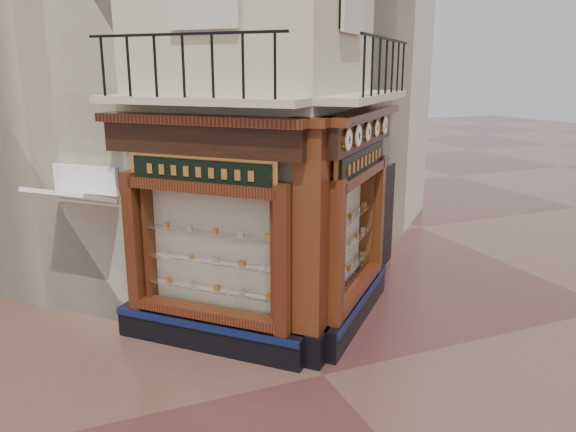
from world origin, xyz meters
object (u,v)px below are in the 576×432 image
clock_b (357,136)px  corner_pilaster (311,248)px  clock_c (367,132)px  signboard_right (362,160)px  awning (82,329)px  clock_d (376,128)px  signboard_left (201,171)px  clock_e (384,125)px  clock_a (347,140)px

clock_b → corner_pilaster: bearing=156.4°
clock_c → signboard_right: clock_c is taller
signboard_right → awning: bearing=115.9°
clock_c → awning: 6.34m
clock_d → signboard_right: clock_d is taller
signboard_left → corner_pilaster: bearing=-169.8°
clock_c → signboard_right: 0.55m
clock_e → signboard_left: bearing=146.0°
corner_pilaster → clock_e: size_ratio=10.64×
clock_b → clock_d: clock_b is taller
signboard_left → signboard_right: bearing=-135.0°
clock_e → awning: size_ratio=0.27×
clock_c → clock_e: 1.30m
signboard_left → signboard_right: size_ratio=0.89×
clock_c → clock_a: bearing=-180.0°
awning → signboard_right: 6.02m
clock_c → clock_e: size_ratio=0.89×
clock_a → clock_b: bearing=-0.0°
signboard_left → awning: bearing=4.1°
clock_b → awning: (-4.40, 2.31, -3.62)m
clock_a → clock_b: 0.57m
clock_e → clock_c: bearing=-180.0°
clock_c → signboard_left: size_ratio=0.17×
clock_e → clock_a: bearing=-180.0°
signboard_right → signboard_left: bearing=135.0°
clock_a → signboard_right: (0.87, 1.02, -0.52)m
clock_a → clock_c: size_ratio=1.08×
clock_d → awning: (-5.30, 1.41, -3.62)m
clock_d → clock_b: bearing=-180.0°
clock_a → signboard_right: clock_a is taller
clock_e → corner_pilaster: bearing=171.7°
corner_pilaster → clock_b: bearing=-23.6°
corner_pilaster → clock_a: 1.78m
clock_b → signboard_left: 2.59m
clock_d → clock_c: bearing=-180.0°
clock_c → clock_b: bearing=-180.0°
clock_a → signboard_left: (-2.06, 1.02, -0.52)m
awning → signboard_right: (4.87, -1.69, 3.10)m
awning → clock_d: bearing=-149.9°
corner_pilaster → clock_b: corner_pilaster is taller
clock_b → clock_c: 0.64m
clock_b → clock_e: clock_b is taller
corner_pilaster → signboard_right: (1.46, 1.01, 1.15)m
clock_a → corner_pilaster: bearing=134.0°
clock_a → clock_b: clock_b is taller
clock_d → signboard_right: (-0.43, -0.28, -0.52)m
clock_a → clock_c: (0.85, 0.85, 0.00)m
clock_b → signboard_right: clock_b is taller
signboard_right → clock_a: bearing=-175.3°
awning → corner_pilaster: bearing=-173.4°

